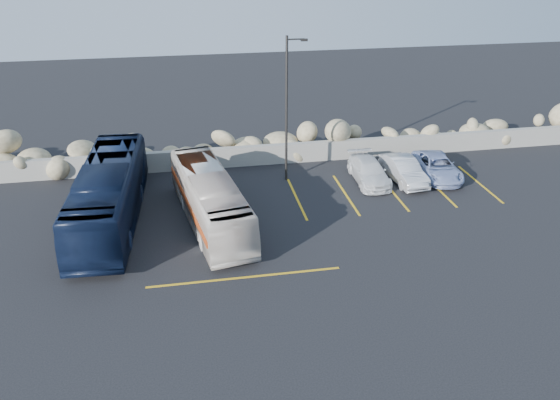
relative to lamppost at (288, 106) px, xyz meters
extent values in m
plane|color=black|center=(-2.56, -9.50, -4.30)|extent=(90.00, 90.00, 0.00)
cube|color=gray|center=(-2.56, 2.50, -3.70)|extent=(60.00, 0.40, 1.20)
cube|color=gold|center=(-5.06, -2.50, -4.29)|extent=(0.12, 5.00, 0.01)
cube|color=gold|center=(0.04, -2.50, -4.29)|extent=(0.12, 5.00, 0.01)
cube|color=gold|center=(2.74, -2.50, -4.29)|extent=(0.12, 5.00, 0.01)
cube|color=gold|center=(5.34, -2.50, -4.29)|extent=(0.12, 5.00, 0.01)
cube|color=gold|center=(7.94, -2.50, -4.29)|extent=(0.12, 5.00, 0.01)
cube|color=gold|center=(10.54, -2.50, -4.29)|extent=(0.12, 5.00, 0.01)
cube|color=gold|center=(-3.56, -9.30, -4.29)|extent=(8.00, 0.12, 0.01)
cylinder|color=#2C2927|center=(-0.06, 0.00, -0.30)|extent=(0.14, 0.14, 8.00)
cylinder|color=#2C2927|center=(0.39, 0.00, 3.50)|extent=(0.90, 0.08, 0.08)
cube|color=#2C2927|center=(0.84, 0.00, 3.45)|extent=(0.35, 0.18, 0.12)
imported|color=silver|center=(-4.60, -4.32, -3.02)|extent=(3.65, 9.38, 2.55)
imported|color=black|center=(-9.33, -3.34, -2.81)|extent=(3.06, 10.75, 2.96)
imported|color=silver|center=(6.43, -1.35, -3.64)|extent=(1.67, 4.08, 1.32)
imported|color=silver|center=(4.49, -1.05, -3.69)|extent=(1.81, 4.22, 1.21)
imported|color=#90A0CC|center=(8.53, -1.15, -3.69)|extent=(2.42, 4.54, 1.21)
camera|label=1|loc=(-5.44, -27.88, 8.56)|focal=35.00mm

